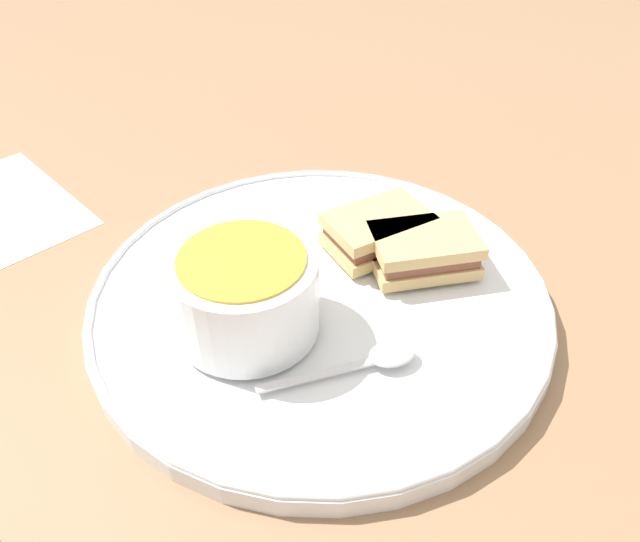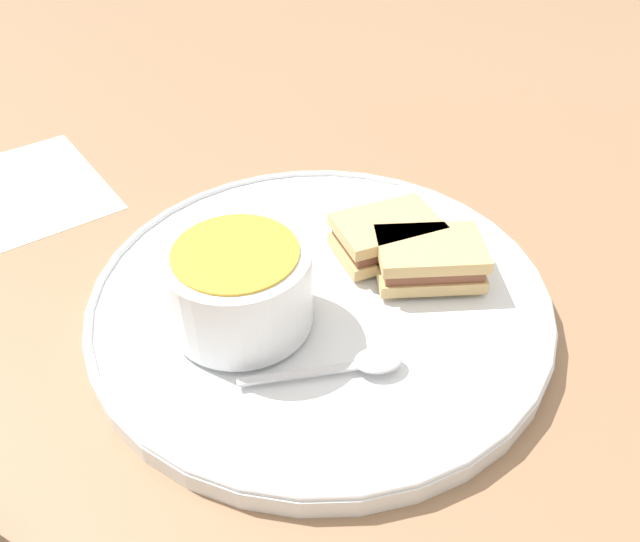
# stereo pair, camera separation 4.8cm
# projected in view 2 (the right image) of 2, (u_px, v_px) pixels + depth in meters

# --- Properties ---
(ground_plane) EXTENTS (2.40, 2.40, 0.00)m
(ground_plane) POSITION_uv_depth(u_px,v_px,m) (320.00, 307.00, 0.51)
(ground_plane) COLOR #8E6B4C
(plate) EXTENTS (0.37, 0.37, 0.02)m
(plate) POSITION_uv_depth(u_px,v_px,m) (320.00, 297.00, 0.50)
(plate) COLOR white
(plate) RESTS_ON ground_plane
(soup_bowl) EXTENTS (0.11, 0.11, 0.06)m
(soup_bowl) POSITION_uv_depth(u_px,v_px,m) (239.00, 286.00, 0.45)
(soup_bowl) COLOR white
(soup_bowl) RESTS_ON plate
(spoon) EXTENTS (0.07, 0.11, 0.01)m
(spoon) POSITION_uv_depth(u_px,v_px,m) (365.00, 362.00, 0.43)
(spoon) COLOR silver
(spoon) RESTS_ON plate
(sandwich_half_near) EXTENTS (0.10, 0.10, 0.03)m
(sandwich_half_near) POSITION_uv_depth(u_px,v_px,m) (429.00, 259.00, 0.50)
(sandwich_half_near) COLOR tan
(sandwich_half_near) RESTS_ON plate
(sandwich_half_far) EXTENTS (0.08, 0.10, 0.03)m
(sandwich_half_far) POSITION_uv_depth(u_px,v_px,m) (389.00, 237.00, 0.52)
(sandwich_half_far) COLOR tan
(sandwich_half_far) RESTS_ON plate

